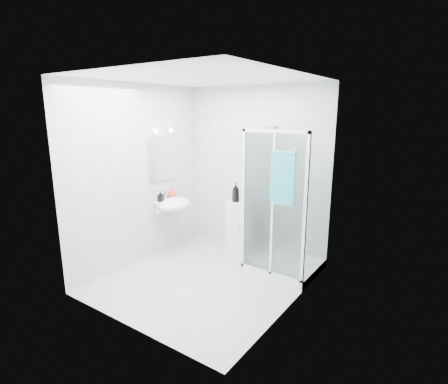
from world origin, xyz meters
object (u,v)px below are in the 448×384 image
Objects in this scene: shower_enclosure at (278,241)px; hand_towel at (283,177)px; storage_cabinet at (240,227)px; shampoo_bottle_a at (236,192)px; shampoo_bottle_b at (246,195)px; wall_basin at (173,204)px; soap_dispenser_black at (161,196)px; soap_dispenser_orange at (173,192)px.

hand_towel is at bearing -60.53° from shower_enclosure.
shampoo_bottle_a reaches higher than storage_cabinet.
shampoo_bottle_b is at bearing 143.41° from hand_towel.
wall_basin is at bearing -169.19° from shower_enclosure.
shampoo_bottle_a is at bearing 37.80° from soap_dispenser_black.
shower_enclosure is at bearing 119.47° from hand_towel.
wall_basin is 1.14m from shampoo_bottle_b.
soap_dispenser_orange is (-1.07, -0.48, -0.01)m from shampoo_bottle_b.
storage_cabinet is at bearing 37.78° from soap_dispenser_black.
soap_dispenser_black is (-1.05, -0.77, -0.01)m from shampoo_bottle_b.
hand_towel is at bearing -36.59° from shampoo_bottle_b.
shampoo_bottle_b reaches higher than storage_cabinet.
shower_enclosure is 0.92m from shampoo_bottle_b.
shampoo_bottle_a is 1.81× the size of soap_dispenser_orange.
shower_enclosure is 3.57× the size of wall_basin.
shampoo_bottle_b is at bearing 36.44° from soap_dispenser_black.
soap_dispenser_orange is (-0.12, 0.13, 0.15)m from wall_basin.
shower_enclosure reaches higher than shampoo_bottle_b.
hand_towel is 1.26m from shampoo_bottle_b.
soap_dispenser_black is at bearing -148.01° from storage_cabinet.
shampoo_bottle_b is (0.95, 0.61, 0.16)m from wall_basin.
hand_towel is 1.32m from shampoo_bottle_a.
soap_dispenser_orange is at bearing 133.91° from wall_basin.
shampoo_bottle_b is 1.35× the size of soap_dispenser_orange.
hand_towel is (1.88, -0.09, 0.65)m from wall_basin.
shower_enclosure is at bearing 15.35° from soap_dispenser_black.
shampoo_bottle_a is at bearing 23.75° from soap_dispenser_orange.
shampoo_bottle_a is (-0.84, 0.22, 0.55)m from shower_enclosure.
wall_basin is 0.24m from soap_dispenser_black.
shower_enclosure is 8.96× the size of shampoo_bottle_b.
soap_dispenser_orange reaches higher than storage_cabinet.
shampoo_bottle_a is 1.02m from soap_dispenser_orange.
wall_basin is 1.99m from hand_towel.
soap_dispenser_orange reaches higher than wall_basin.
soap_dispenser_orange is (-1.78, -0.19, 0.50)m from shower_enclosure.
shower_enclosure is 6.67× the size of shampoo_bottle_a.
wall_basin is 2.51× the size of shampoo_bottle_b.
storage_cabinet is (0.87, 0.58, -0.38)m from wall_basin.
soap_dispenser_orange is (-0.94, -0.41, -0.05)m from shampoo_bottle_a.
shower_enclosure reaches higher than wall_basin.
shampoo_bottle_b reaches higher than soap_dispenser_black.
shampoo_bottle_b is 1.30m from soap_dispenser_black.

